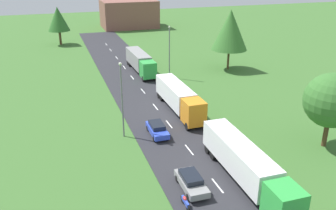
% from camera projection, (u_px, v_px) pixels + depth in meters
% --- Properties ---
extents(road, '(10.00, 140.00, 0.06)m').
position_uv_depth(road, '(181.00, 139.00, 41.91)').
color(road, '#2B2B30').
rests_on(road, ground).
extents(lane_marking_centre, '(0.16, 118.61, 0.01)m').
position_uv_depth(lane_marking_centre, '(199.00, 163.00, 36.99)').
color(lane_marking_centre, white).
rests_on(lane_marking_centre, road).
extents(truck_lead, '(2.65, 14.45, 3.44)m').
position_uv_depth(truck_lead, '(246.00, 164.00, 32.91)').
color(truck_lead, green).
rests_on(truck_lead, road).
extents(truck_second, '(2.56, 13.25, 3.49)m').
position_uv_depth(truck_second, '(179.00, 97.00, 48.85)').
color(truck_second, orange).
rests_on(truck_second, road).
extents(truck_third, '(2.66, 12.87, 3.47)m').
position_uv_depth(truck_third, '(140.00, 61.00, 66.32)').
color(truck_third, green).
rests_on(truck_third, road).
extents(car_second, '(1.94, 4.45, 1.42)m').
position_uv_depth(car_second, '(191.00, 182.00, 32.52)').
color(car_second, gray).
rests_on(car_second, road).
extents(car_third, '(1.88, 4.47, 1.44)m').
position_uv_depth(car_third, '(157.00, 129.00, 42.64)').
color(car_third, blue).
rests_on(car_third, road).
extents(motorcycle_courier, '(0.28, 1.94, 0.91)m').
position_uv_depth(motorcycle_courier, '(185.00, 202.00, 30.19)').
color(motorcycle_courier, black).
rests_on(motorcycle_courier, road).
extents(lamppost_second, '(0.36, 0.36, 9.08)m').
position_uv_depth(lamppost_second, '(122.00, 97.00, 40.76)').
color(lamppost_second, slate).
rests_on(lamppost_second, ground).
extents(lamppost_third, '(0.36, 0.36, 9.13)m').
position_uv_depth(lamppost_third, '(169.00, 50.00, 61.97)').
color(lamppost_third, slate).
rests_on(lamppost_third, ground).
extents(tree_birch, '(5.21, 5.21, 9.15)m').
position_uv_depth(tree_birch, '(58.00, 19.00, 86.52)').
color(tree_birch, '#513823').
rests_on(tree_birch, ground).
extents(tree_maple, '(6.68, 6.68, 11.21)m').
position_uv_depth(tree_maple, '(230.00, 30.00, 65.99)').
color(tree_maple, '#513823').
rests_on(tree_maple, ground).
extents(tree_pine, '(6.00, 6.00, 8.50)m').
position_uv_depth(tree_pine, '(332.00, 100.00, 38.45)').
color(tree_pine, '#513823').
rests_on(tree_pine, ground).
extents(distant_building, '(16.37, 11.87, 8.13)m').
position_uv_depth(distant_building, '(129.00, 14.00, 110.26)').
color(distant_building, brown).
rests_on(distant_building, ground).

